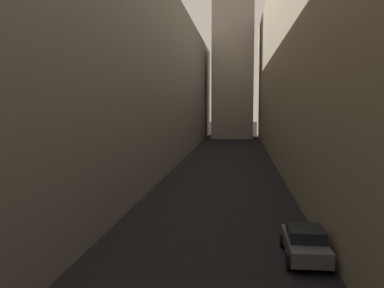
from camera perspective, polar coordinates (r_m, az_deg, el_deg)
ground_plane at (r=42.47m, az=4.42°, el=-3.84°), size 264.00×264.00×0.00m
building_block_left at (r=46.23m, az=-11.54°, el=8.65°), size 14.43×108.00×19.05m
building_block_right at (r=45.75m, az=21.82°, el=11.34°), size 15.53×108.00×23.70m
parked_car_right_far at (r=19.42m, az=15.19°, el=-12.88°), size 1.88×4.07×1.43m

